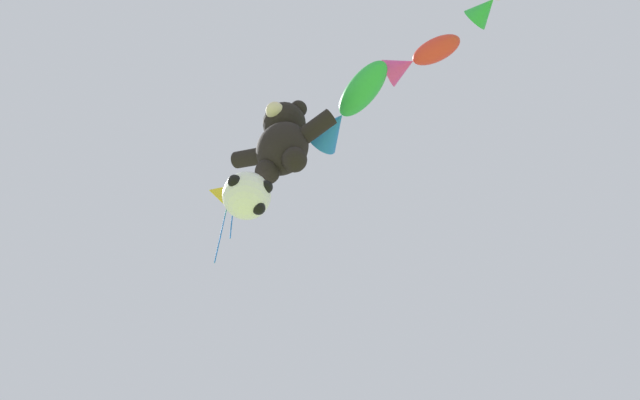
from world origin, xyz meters
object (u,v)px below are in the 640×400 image
Objects in this scene: fish_kite_emerald at (347,109)px; diamond_kite at (230,203)px; fish_kite_crimson at (418,59)px; teddy_bear_kite at (283,140)px; soccer_ball_kite at (247,196)px.

fish_kite_emerald is 0.79× the size of diamond_kite.
teddy_bear_kite is at bearing -176.54° from fish_kite_crimson.
fish_kite_crimson is at bearing -8.32° from fish_kite_emerald.
teddy_bear_kite is 2.45× the size of soccer_ball_kite.
fish_kite_crimson is at bearing 6.33° from soccer_ball_kite.
teddy_bear_kite is 1.50× the size of fish_kite_crimson.
fish_kite_crimson is (3.04, 0.18, 1.13)m from teddy_bear_kite.
fish_kite_crimson is at bearing -16.37° from diamond_kite.
soccer_ball_kite is 3.37m from fish_kite_emerald.
fish_kite_emerald is at bearing 19.40° from teddy_bear_kite.
fish_kite_crimson is 0.54× the size of diamond_kite.
soccer_ball_kite is 4.67m from fish_kite_crimson.
soccer_ball_kite is (-0.54, -0.21, -1.84)m from teddy_bear_kite.
fish_kite_crimson reaches higher than soccer_ball_kite.
teddy_bear_kite is at bearing -160.60° from fish_kite_emerald.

